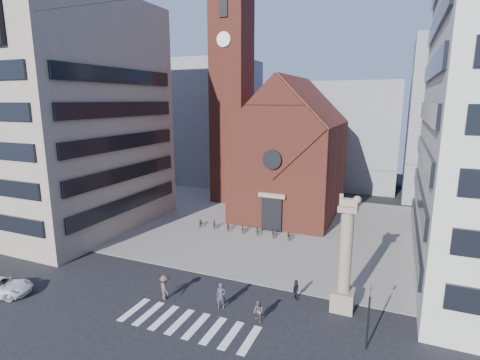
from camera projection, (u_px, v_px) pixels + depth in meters
name	position (u px, v px, depth m)	size (l,w,h in m)	color
ground	(202.00, 301.00, 28.50)	(120.00, 120.00, 0.00)	black
piazza	(277.00, 225.00, 45.60)	(46.00, 30.00, 0.05)	gray
zebra_crossing	(188.00, 324.00, 25.58)	(10.20, 3.20, 0.01)	white
church	(292.00, 154.00, 49.36)	(12.00, 16.65, 18.00)	brown
campanile	(232.00, 95.00, 54.21)	(5.50, 5.50, 31.20)	brown
building_left	(61.00, 117.00, 43.92)	(18.00, 20.00, 26.00)	gray
bg_block_left	(209.00, 122.00, 69.83)	(16.00, 14.00, 22.00)	gray
bg_block_mid	(356.00, 135.00, 64.84)	(14.00, 12.00, 18.00)	gray
bg_block_right	(467.00, 121.00, 55.41)	(16.00, 14.00, 24.00)	gray
lion_column	(345.00, 265.00, 26.66)	(1.63, 1.60, 8.68)	gray
traffic_light	(369.00, 315.00, 22.54)	(0.13, 0.16, 4.30)	black
pedestrian_0	(221.00, 296.00, 27.33)	(0.72, 0.47, 1.97)	#383348
pedestrian_1	(258.00, 311.00, 25.68)	(0.76, 0.59, 1.56)	#594E47
pedestrian_2	(296.00, 290.00, 28.55)	(0.96, 0.40, 1.64)	#222329
pedestrian_3	(165.00, 288.00, 28.54)	(1.26, 0.73, 1.96)	#503B35
scooter_0	(201.00, 222.00, 45.22)	(0.60, 1.71, 0.90)	black
scooter_1	(214.00, 224.00, 44.51)	(0.47, 1.66, 1.00)	black
scooter_2	(228.00, 226.00, 43.82)	(0.60, 1.71, 0.90)	black
scooter_3	(243.00, 228.00, 43.11)	(0.47, 1.66, 1.00)	black
scooter_4	(258.00, 230.00, 42.42)	(0.60, 1.71, 0.90)	black
scooter_5	(273.00, 232.00, 41.71)	(0.47, 1.66, 1.00)	black
scooter_6	(289.00, 235.00, 41.02)	(0.60, 1.71, 0.90)	black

